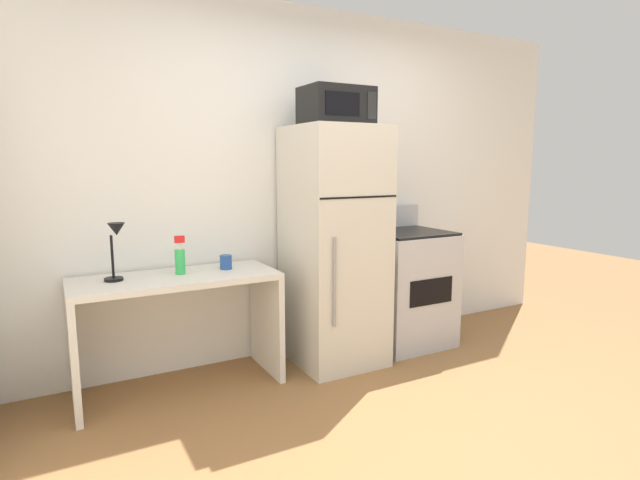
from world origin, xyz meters
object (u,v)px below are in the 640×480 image
Objects in this scene: desk at (177,309)px; coffee_mug at (226,262)px; oven_range at (406,287)px; microwave at (336,106)px; spray_bottle at (180,259)px; desk_lamp at (116,242)px; refrigerator at (334,247)px.

coffee_mug is (0.34, 0.04, 0.27)m from desk.
oven_range reaches higher than desk.
microwave is (1.12, -0.08, 1.31)m from desk.
oven_range is (0.69, 0.05, -1.38)m from microwave.
coffee_mug is 1.51m from oven_range.
spray_bottle is (0.04, 0.03, 0.32)m from desk.
desk is at bearing -138.99° from spray_bottle.
coffee_mug is 0.31m from spray_bottle.
coffee_mug is 0.38× the size of spray_bottle.
desk_lamp is at bearing 175.93° from desk.
microwave is (0.78, -0.12, 1.04)m from coffee_mug.
desk_lamp reaches higher than coffee_mug.
desk_lamp is (-0.34, 0.02, 0.46)m from desk.
spray_bottle is (-0.30, -0.01, 0.05)m from coffee_mug.
microwave is (1.46, -0.11, 0.85)m from desk_lamp.
desk is 1.73m from microwave.
desk is 2.75× the size of microwave.
microwave is at bearing -4.17° from desk.
desk is at bearing -173.09° from coffee_mug.
coffee_mug is at bearing 172.52° from refrigerator.
refrigerator reaches higher than desk_lamp.
oven_range is at bearing -1.39° from desk_lamp.
refrigerator is at bearing -177.31° from oven_range.
microwave reaches higher than oven_range.
desk_lamp is 0.40m from spray_bottle.
oven_range is (2.15, -0.05, -0.52)m from desk_lamp.
microwave is 0.42× the size of oven_range.
refrigerator is 0.99m from microwave.
desk_lamp is 0.32× the size of oven_range.
coffee_mug is (0.68, 0.02, -0.19)m from desk_lamp.
coffee_mug is at bearing 177.29° from oven_range.
desk is 0.74× the size of refrigerator.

